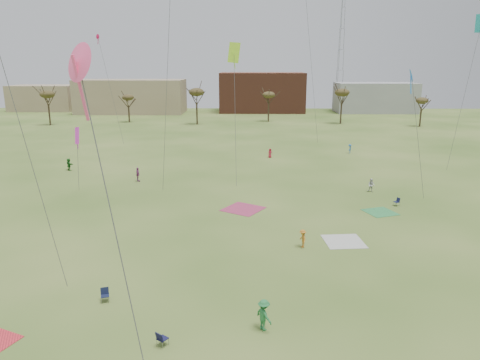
{
  "coord_description": "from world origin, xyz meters",
  "views": [
    {
      "loc": [
        0.6,
        -22.85,
        14.58
      ],
      "look_at": [
        0.0,
        12.0,
        5.5
      ],
      "focal_mm": 33.41,
      "sensor_mm": 36.0,
      "label": 1
    }
  ],
  "objects_px": {
    "radio_tower": "(341,49)",
    "flyer_near_center": "(264,315)",
    "camp_chair_right": "(396,203)",
    "camp_chair_center": "(162,341)",
    "camp_chair_left": "(105,298)"
  },
  "relations": [
    {
      "from": "radio_tower",
      "to": "flyer_near_center",
      "type": "bearing_deg",
      "value": -102.77
    },
    {
      "from": "camp_chair_right",
      "to": "radio_tower",
      "type": "distance_m",
      "value": 105.07
    },
    {
      "from": "flyer_near_center",
      "to": "camp_chair_center",
      "type": "height_order",
      "value": "flyer_near_center"
    },
    {
      "from": "camp_chair_left",
      "to": "camp_chair_right",
      "type": "xyz_separation_m",
      "value": [
        24.78,
        20.16,
        0.0
      ]
    },
    {
      "from": "camp_chair_left",
      "to": "camp_chair_right",
      "type": "bearing_deg",
      "value": 20.86
    },
    {
      "from": "camp_chair_right",
      "to": "camp_chair_center",
      "type": "bearing_deg",
      "value": -60.98
    },
    {
      "from": "camp_chair_left",
      "to": "camp_chair_center",
      "type": "xyz_separation_m",
      "value": [
        4.47,
        -4.5,
        0.0
      ]
    },
    {
      "from": "camp_chair_left",
      "to": "camp_chair_right",
      "type": "height_order",
      "value": "same"
    },
    {
      "from": "camp_chair_left",
      "to": "flyer_near_center",
      "type": "bearing_deg",
      "value": -34.6
    },
    {
      "from": "radio_tower",
      "to": "camp_chair_center",
      "type": "bearing_deg",
      "value": -104.93
    },
    {
      "from": "camp_chair_left",
      "to": "camp_chair_center",
      "type": "relative_size",
      "value": 1.0
    },
    {
      "from": "camp_chair_left",
      "to": "camp_chair_right",
      "type": "distance_m",
      "value": 31.94
    },
    {
      "from": "camp_chair_center",
      "to": "radio_tower",
      "type": "xyz_separation_m",
      "value": [
        33.9,
        127.1,
        18.95
      ]
    },
    {
      "from": "camp_chair_center",
      "to": "camp_chair_right",
      "type": "height_order",
      "value": "same"
    },
    {
      "from": "flyer_near_center",
      "to": "camp_chair_left",
      "type": "height_order",
      "value": "flyer_near_center"
    }
  ]
}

